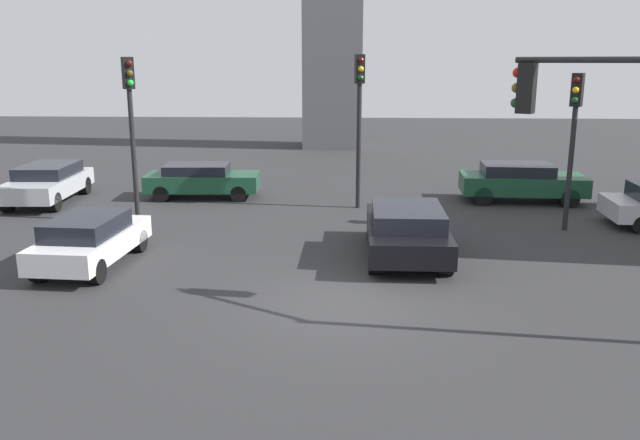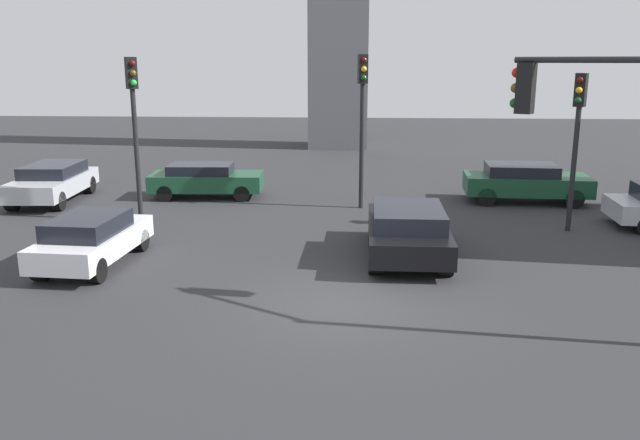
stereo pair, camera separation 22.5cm
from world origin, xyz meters
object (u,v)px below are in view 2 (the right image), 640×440
(car_3, at_px, (92,239))
(car_4, at_px, (52,181))
(traffic_light_1, at_px, (578,122))
(traffic_light_3, at_px, (362,103))
(traffic_light_4, at_px, (616,133))
(car_2, at_px, (525,182))
(traffic_light_0, at_px, (134,109))
(car_1, at_px, (205,179))
(car_5, at_px, (408,230))

(car_3, height_order, car_4, car_4)
(traffic_light_1, relative_size, traffic_light_3, 0.89)
(traffic_light_4, distance_m, car_2, 12.68)
(traffic_light_0, relative_size, traffic_light_3, 0.98)
(car_1, relative_size, car_2, 0.94)
(car_2, bearing_deg, traffic_light_1, -82.07)
(traffic_light_4, relative_size, car_2, 1.15)
(traffic_light_1, distance_m, car_3, 14.55)
(traffic_light_1, xyz_separation_m, car_4, (-18.35, 3.34, -2.66))
(traffic_light_3, xyz_separation_m, traffic_light_4, (4.74, -10.79, 0.14))
(traffic_light_3, distance_m, car_1, 7.02)
(car_4, bearing_deg, car_1, 97.67)
(traffic_light_3, bearing_deg, traffic_light_4, 12.16)
(traffic_light_1, bearing_deg, traffic_light_0, -60.19)
(traffic_light_3, relative_size, traffic_light_4, 1.01)
(car_1, height_order, car_3, car_3)
(traffic_light_0, relative_size, car_4, 1.12)
(traffic_light_4, xyz_separation_m, car_5, (-3.47, 4.73, -3.17))
(car_1, xyz_separation_m, car_4, (-5.67, -1.09, 0.05))
(car_5, bearing_deg, traffic_light_4, -143.24)
(traffic_light_4, relative_size, car_1, 1.22)
(car_2, height_order, car_3, car_2)
(traffic_light_3, bearing_deg, car_2, 91.20)
(traffic_light_0, height_order, car_4, traffic_light_0)
(traffic_light_1, distance_m, traffic_light_3, 7.19)
(traffic_light_0, distance_m, car_1, 5.18)
(car_4, bearing_deg, traffic_light_1, 76.44)
(traffic_light_4, xyz_separation_m, car_4, (-16.53, 11.21, -3.17))
(traffic_light_1, bearing_deg, car_2, -143.96)
(traffic_light_1, distance_m, car_2, 5.08)
(traffic_light_1, relative_size, car_2, 1.04)
(traffic_light_3, bearing_deg, car_4, -103.62)
(traffic_light_0, bearing_deg, traffic_light_4, 20.92)
(traffic_light_4, height_order, car_5, traffic_light_4)
(traffic_light_1, xyz_separation_m, traffic_light_4, (-1.82, -7.87, 0.51))
(traffic_light_1, relative_size, car_5, 1.02)
(traffic_light_3, distance_m, car_4, 12.17)
(traffic_light_3, bearing_deg, car_5, 0.30)
(traffic_light_1, distance_m, car_5, 6.70)
(car_4, xyz_separation_m, car_5, (13.06, -6.48, -0.01))
(traffic_light_3, xyz_separation_m, car_5, (1.27, -6.06, -3.04))
(car_4, relative_size, car_5, 1.00)
(traffic_light_0, distance_m, car_3, 5.71)
(car_4, bearing_deg, car_2, 89.90)
(traffic_light_0, bearing_deg, car_4, -158.29)
(traffic_light_3, height_order, car_1, traffic_light_3)
(car_5, bearing_deg, car_4, 64.12)
(car_2, distance_m, car_4, 18.03)
(traffic_light_4, xyz_separation_m, car_1, (-10.86, 12.30, -3.22))
(car_5, bearing_deg, car_2, -33.03)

